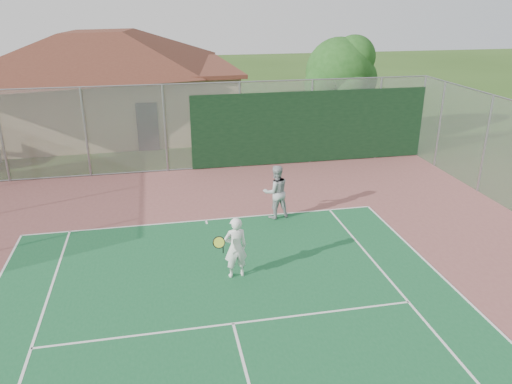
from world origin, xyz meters
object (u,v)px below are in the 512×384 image
clubhouse (102,72)px  player_white_front (235,248)px  tree (341,74)px  player_grey_back (276,192)px

clubhouse → player_white_front: 16.72m
clubhouse → tree: clubhouse is taller
clubhouse → player_white_front: bearing=-77.5°
clubhouse → player_grey_back: (6.04, -12.68, -2.18)m
player_white_front → player_grey_back: (1.84, 3.34, 0.06)m
tree → player_white_front: tree is taller
clubhouse → player_grey_back: bearing=-66.7°
tree → player_grey_back: 9.38m
player_white_front → player_grey_back: 3.82m
clubhouse → player_grey_back: 14.22m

